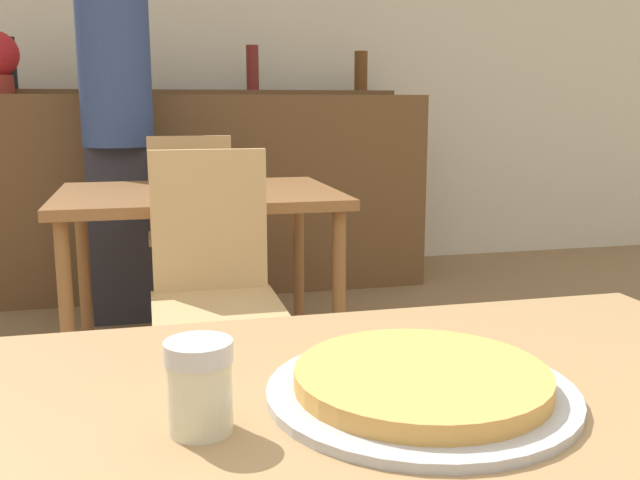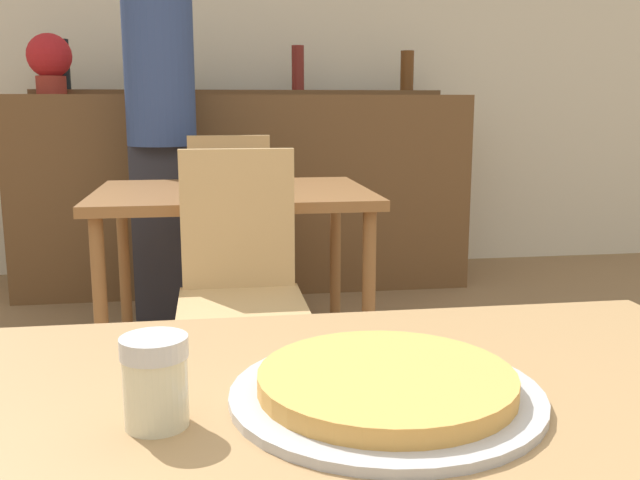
{
  "view_description": "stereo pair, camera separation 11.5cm",
  "coord_description": "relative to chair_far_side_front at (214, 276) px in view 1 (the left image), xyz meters",
  "views": [
    {
      "loc": [
        -0.31,
        -0.72,
        1.09
      ],
      "look_at": [
        0.0,
        0.55,
        0.83
      ],
      "focal_mm": 40.0,
      "sensor_mm": 36.0,
      "label": 1
    },
    {
      "loc": [
        -0.19,
        -0.75,
        1.09
      ],
      "look_at": [
        0.0,
        0.55,
        0.83
      ],
      "focal_mm": 40.0,
      "sensor_mm": 36.0,
      "label": 2
    }
  ],
  "objects": [
    {
      "name": "chair_far_side_front",
      "position": [
        0.0,
        0.0,
        0.0
      ],
      "size": [
        0.4,
        0.4,
        0.94
      ],
      "color": "tan",
      "rests_on": "ground_plane"
    },
    {
      "name": "cheese_shaker",
      "position": [
        -0.15,
        -1.52,
        0.25
      ],
      "size": [
        0.07,
        0.07,
        0.1
      ],
      "color": "beige",
      "rests_on": "dining_table_near"
    },
    {
      "name": "chair_far_side_back",
      "position": [
        0.0,
        1.17,
        0.0
      ],
      "size": [
        0.4,
        0.4,
        0.94
      ],
      "rotation": [
        0.0,
        0.0,
        3.14
      ],
      "color": "tan",
      "rests_on": "ground_plane"
    },
    {
      "name": "bar_back_shelf",
      "position": [
        0.12,
        2.09,
        0.64
      ],
      "size": [
        2.39,
        0.24,
        0.31
      ],
      "color": "brown",
      "rests_on": "bar_counter"
    },
    {
      "name": "dining_table_near",
      "position": [
        0.11,
        -1.53,
        0.12
      ],
      "size": [
        1.1,
        0.81,
        0.73
      ],
      "color": "#A87F51",
      "rests_on": "ground_plane"
    },
    {
      "name": "person_standing",
      "position": [
        -0.32,
        1.37,
        0.47
      ],
      "size": [
        0.34,
        0.34,
        1.84
      ],
      "color": "#2D2D38",
      "rests_on": "ground_plane"
    },
    {
      "name": "bar_counter",
      "position": [
        0.11,
        1.95,
        0.03
      ],
      "size": [
        2.6,
        0.56,
        1.13
      ],
      "color": "brown",
      "rests_on": "ground_plane"
    },
    {
      "name": "pizza_tray",
      "position": [
        0.12,
        -1.49,
        0.21
      ],
      "size": [
        0.38,
        0.38,
        0.04
      ],
      "color": "#B7B7BC",
      "rests_on": "dining_table_near"
    },
    {
      "name": "wall_back",
      "position": [
        0.11,
        2.45,
        0.86
      ],
      "size": [
        8.0,
        0.05,
        2.8
      ],
      "color": "silver",
      "rests_on": "ground_plane"
    },
    {
      "name": "dining_table_far",
      "position": [
        0.0,
        0.59,
        0.13
      ],
      "size": [
        1.09,
        0.84,
        0.75
      ],
      "color": "brown",
      "rests_on": "ground_plane"
    }
  ]
}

